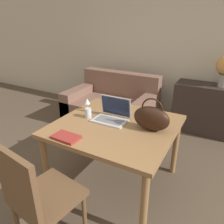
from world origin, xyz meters
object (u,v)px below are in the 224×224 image
at_px(drinking_glass, 88,113).
at_px(wine_glass, 87,102).
at_px(couch, 112,107).
at_px(laptop, 113,114).
at_px(chair, 37,195).
at_px(handbag, 151,118).

relative_size(drinking_glass, wine_glass, 0.81).
height_order(couch, drinking_glass, drinking_glass).
height_order(laptop, wine_glass, laptop).
distance_m(chair, wine_glass, 1.16).
relative_size(laptop, drinking_glass, 3.24).
xyz_separation_m(couch, laptop, (0.68, -1.21, 0.50)).
distance_m(couch, laptop, 1.48).
height_order(laptop, drinking_glass, laptop).
height_order(couch, laptop, laptop).
height_order(chair, laptop, laptop).
height_order(drinking_glass, handbag, handbag).
distance_m(chair, laptop, 1.03).
bearing_deg(laptop, wine_glass, 166.33).
bearing_deg(chair, laptop, 94.73).
bearing_deg(laptop, drinking_glass, -160.09).
xyz_separation_m(couch, handbag, (1.10, -1.24, 0.56)).
xyz_separation_m(chair, drinking_glass, (-0.18, 0.91, 0.25)).
height_order(chair, handbag, handbag).
bearing_deg(wine_glass, laptop, -13.67).
bearing_deg(couch, wine_glass, -74.79).
distance_m(chair, drinking_glass, 0.95).
bearing_deg(laptop, handbag, -4.11).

